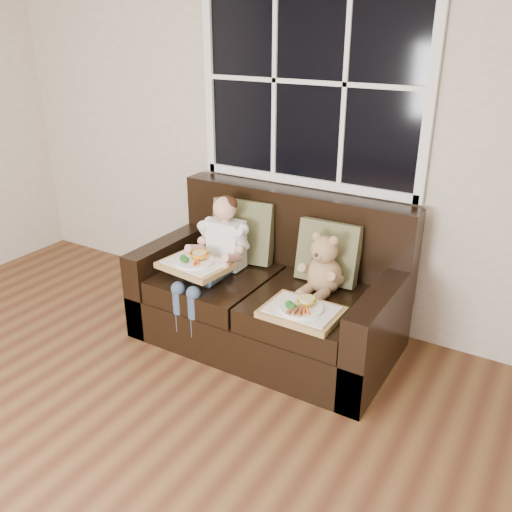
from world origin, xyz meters
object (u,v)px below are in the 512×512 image
Objects in this scene: tray_left at (196,263)px; tray_right at (302,311)px; loveseat at (271,296)px; child at (218,248)px; teddy_bear at (324,268)px.

tray_left reaches higher than tray_right.
tray_right is (0.79, -0.04, -0.10)m from tray_left.
loveseat is at bearing 139.65° from tray_right.
loveseat and child have the same top height.
teddy_bear is at bearing 95.03° from tray_right.
loveseat reaches higher than teddy_bear.
teddy_bear is at bearing 8.80° from child.
tray_right is at bearing -17.27° from child.
tray_left is 1.05× the size of tray_right.
tray_left is (-0.76, -0.30, -0.03)m from teddy_bear.
child is 0.79m from tray_right.
loveseat is 3.81× the size of tray_right.
loveseat reaches higher than tray_right.
child is at bearing 163.47° from tray_right.
tray_right is at bearing -79.91° from teddy_bear.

